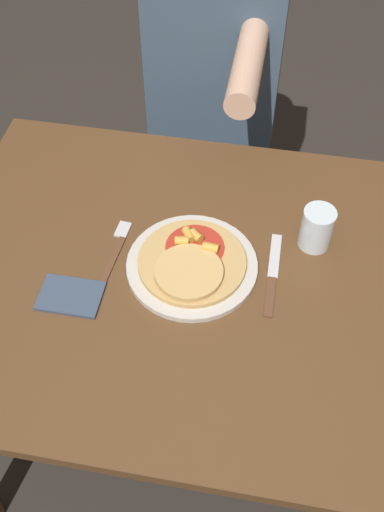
{
  "coord_description": "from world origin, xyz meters",
  "views": [
    {
      "loc": [
        0.1,
        -0.75,
        1.76
      ],
      "look_at": [
        -0.03,
        0.02,
        0.79
      ],
      "focal_mm": 42.0,
      "sensor_mm": 36.0,
      "label": 1
    }
  ],
  "objects_px": {
    "pizza": "(192,262)",
    "fork": "(117,247)",
    "plate": "(192,266)",
    "knife": "(272,275)",
    "person_diner": "(216,70)",
    "drinking_glass": "(317,228)",
    "dining_table": "(206,306)"
  },
  "relations": [
    {
      "from": "drinking_glass",
      "to": "pizza",
      "type": "bearing_deg",
      "value": -154.8
    },
    {
      "from": "plate",
      "to": "knife",
      "type": "height_order",
      "value": "plate"
    },
    {
      "from": "pizza",
      "to": "person_diner",
      "type": "relative_size",
      "value": 0.18
    },
    {
      "from": "fork",
      "to": "person_diner",
      "type": "height_order",
      "value": "person_diner"
    },
    {
      "from": "pizza",
      "to": "knife",
      "type": "distance_m",
      "value": 0.17
    },
    {
      "from": "pizza",
      "to": "drinking_glass",
      "type": "relative_size",
      "value": 2.32
    },
    {
      "from": "fork",
      "to": "drinking_glass",
      "type": "distance_m",
      "value": 0.44
    },
    {
      "from": "dining_table",
      "to": "knife",
      "type": "distance_m",
      "value": 0.18
    },
    {
      "from": "plate",
      "to": "fork",
      "type": "bearing_deg",
      "value": 171.64
    },
    {
      "from": "fork",
      "to": "drinking_glass",
      "type": "relative_size",
      "value": 1.78
    },
    {
      "from": "pizza",
      "to": "plate",
      "type": "bearing_deg",
      "value": 88.13
    },
    {
      "from": "dining_table",
      "to": "knife",
      "type": "relative_size",
      "value": 5.36
    },
    {
      "from": "knife",
      "to": "person_diner",
      "type": "distance_m",
      "value": 0.71
    },
    {
      "from": "drinking_glass",
      "to": "fork",
      "type": "bearing_deg",
      "value": -168.06
    },
    {
      "from": "pizza",
      "to": "knife",
      "type": "xyz_separation_m",
      "value": [
        0.17,
        0.01,
        -0.02
      ]
    },
    {
      "from": "fork",
      "to": "pizza",
      "type": "bearing_deg",
      "value": -9.62
    },
    {
      "from": "dining_table",
      "to": "fork",
      "type": "height_order",
      "value": "fork"
    },
    {
      "from": "fork",
      "to": "knife",
      "type": "xyz_separation_m",
      "value": [
        0.34,
        -0.02,
        0.0
      ]
    },
    {
      "from": "fork",
      "to": "plate",
      "type": "bearing_deg",
      "value": -8.36
    },
    {
      "from": "pizza",
      "to": "fork",
      "type": "distance_m",
      "value": 0.18
    },
    {
      "from": "pizza",
      "to": "fork",
      "type": "relative_size",
      "value": 1.31
    },
    {
      "from": "plate",
      "to": "pizza",
      "type": "relative_size",
      "value": 1.21
    },
    {
      "from": "pizza",
      "to": "fork",
      "type": "xyz_separation_m",
      "value": [
        -0.17,
        0.03,
        -0.02
      ]
    },
    {
      "from": "fork",
      "to": "person_diner",
      "type": "bearing_deg",
      "value": 79.85
    },
    {
      "from": "dining_table",
      "to": "pizza",
      "type": "height_order",
      "value": "pizza"
    },
    {
      "from": "dining_table",
      "to": "pizza",
      "type": "xyz_separation_m",
      "value": [
        -0.03,
        0.01,
        0.13
      ]
    },
    {
      "from": "drinking_glass",
      "to": "person_diner",
      "type": "relative_size",
      "value": 0.08
    },
    {
      "from": "plate",
      "to": "knife",
      "type": "xyz_separation_m",
      "value": [
        0.17,
        0.01,
        -0.0
      ]
    },
    {
      "from": "drinking_glass",
      "to": "dining_table",
      "type": "bearing_deg",
      "value": -148.49
    },
    {
      "from": "pizza",
      "to": "knife",
      "type": "bearing_deg",
      "value": 3.82
    },
    {
      "from": "dining_table",
      "to": "pizza",
      "type": "bearing_deg",
      "value": 156.89
    },
    {
      "from": "plate",
      "to": "pizza",
      "type": "height_order",
      "value": "pizza"
    }
  ]
}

